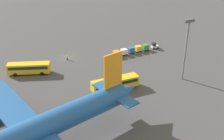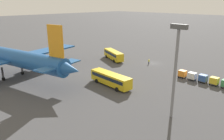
{
  "view_description": "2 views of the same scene",
  "coord_description": "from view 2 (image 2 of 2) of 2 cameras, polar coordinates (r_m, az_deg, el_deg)",
  "views": [
    {
      "loc": [
        23.95,
        78.55,
        36.07
      ],
      "look_at": [
        -5.93,
        19.57,
        2.95
      ],
      "focal_mm": 45.0,
      "sensor_mm": 36.0,
      "label": 1
    },
    {
      "loc": [
        -40.37,
        59.94,
        19.9
      ],
      "look_at": [
        -0.15,
        19.82,
        2.05
      ],
      "focal_mm": 35.0,
      "sensor_mm": 36.0,
      "label": 2
    }
  ],
  "objects": [
    {
      "name": "worker_person",
      "position": [
        73.66,
        9.61,
        2.22
      ],
      "size": [
        0.38,
        0.38,
        1.74
      ],
      "color": "#1E1E2D",
      "rests_on": "ground"
    },
    {
      "name": "shuttle_bus_far",
      "position": [
        53.69,
        -0.35,
        -2.2
      ],
      "size": [
        12.29,
        3.62,
        3.08
      ],
      "rotation": [
        0.0,
        0.0,
        -0.05
      ],
      "color": "gold",
      "rests_on": "ground"
    },
    {
      "name": "cargo_cart_orange",
      "position": [
        62.39,
        17.91,
        -0.88
      ],
      "size": [
        2.03,
        1.72,
        2.06
      ],
      "rotation": [
        0.0,
        0.0,
        -0.02
      ],
      "color": "#38383D",
      "rests_on": "ground"
    },
    {
      "name": "cargo_cart_white",
      "position": [
        61.32,
        20.22,
        -1.44
      ],
      "size": [
        2.03,
        1.72,
        2.06
      ],
      "rotation": [
        0.0,
        0.0,
        -0.02
      ],
      "color": "#38383D",
      "rests_on": "ground"
    },
    {
      "name": "ground_plane",
      "position": [
        74.96,
        10.71,
        1.73
      ],
      "size": [
        600.0,
        600.0,
        0.0
      ],
      "primitive_type": "plane",
      "color": "#424244"
    },
    {
      "name": "cargo_cart_yellow",
      "position": [
        59.69,
        25.15,
        -2.55
      ],
      "size": [
        2.03,
        1.72,
        2.06
      ],
      "rotation": [
        0.0,
        0.0,
        -0.02
      ],
      "color": "#38383D",
      "rests_on": "ground"
    },
    {
      "name": "airplane",
      "position": [
        65.58,
        -25.68,
        3.2
      ],
      "size": [
        51.03,
        44.7,
        15.19
      ],
      "rotation": [
        0.0,
        0.0,
        0.22
      ],
      "color": "#1E5193",
      "rests_on": "ground"
    },
    {
      "name": "cargo_cart_blue",
      "position": [
        60.53,
        22.69,
        -1.97
      ],
      "size": [
        2.03,
        1.72,
        2.06
      ],
      "rotation": [
        0.0,
        0.0,
        -0.02
      ],
      "color": "#38383D",
      "rests_on": "ground"
    },
    {
      "name": "shuttle_bus_near",
      "position": [
        78.04,
        0.39,
        4.11
      ],
      "size": [
        11.73,
        6.82,
        3.17
      ],
      "rotation": [
        0.0,
        0.0,
        -0.38
      ],
      "color": "gold",
      "rests_on": "ground"
    },
    {
      "name": "light_pole",
      "position": [
        37.91,
        16.35,
        1.9
      ],
      "size": [
        2.8,
        0.7,
        16.5
      ],
      "color": "slate",
      "rests_on": "ground"
    }
  ]
}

